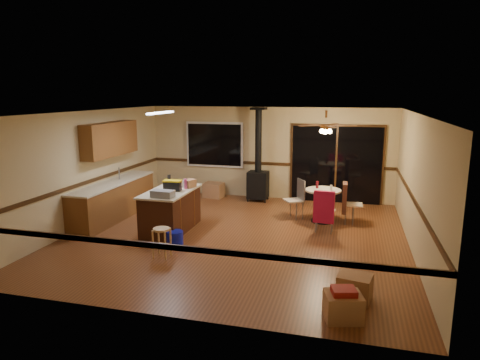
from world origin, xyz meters
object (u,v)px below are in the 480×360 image
(bar_stool, at_px, (162,243))
(box_corner_a, at_px, (343,307))
(kitchen_island, at_px, (171,210))
(toolbox_grey, at_px, (163,194))
(chair_right, at_px, (346,198))
(blue_bucket, at_px, (175,238))
(toolbox_black, at_px, (172,186))
(box_corner_b, at_px, (355,287))
(wood_stove, at_px, (258,175))
(chair_left, at_px, (298,194))
(dining_table, at_px, (323,200))
(chair_near, at_px, (324,207))
(box_under_window, at_px, (214,190))

(bar_stool, bearing_deg, box_corner_a, -23.59)
(kitchen_island, relative_size, box_corner_a, 3.49)
(toolbox_grey, relative_size, chair_right, 0.65)
(blue_bucket, bearing_deg, toolbox_black, 114.72)
(kitchen_island, height_order, box_corner_b, kitchen_island)
(wood_stove, height_order, box_corner_a, wood_stove)
(blue_bucket, height_order, box_corner_b, box_corner_b)
(kitchen_island, height_order, chair_left, chair_left)
(dining_table, bearing_deg, blue_bucket, -139.64)
(toolbox_black, height_order, chair_right, toolbox_black)
(chair_near, bearing_deg, toolbox_black, -169.23)
(box_corner_a, bearing_deg, blue_bucket, 147.69)
(box_under_window, height_order, box_corner_a, box_under_window)
(chair_near, bearing_deg, box_corner_a, -81.95)
(dining_table, bearing_deg, box_corner_a, -82.47)
(chair_left, height_order, box_under_window, chair_left)
(blue_bucket, height_order, chair_near, chair_near)
(kitchen_island, relative_size, wood_stove, 0.67)
(kitchen_island, height_order, blue_bucket, kitchen_island)
(chair_near, distance_m, box_under_window, 4.17)
(bar_stool, relative_size, blue_bucket, 1.67)
(blue_bucket, bearing_deg, wood_stove, 77.77)
(toolbox_black, xyz_separation_m, blue_bucket, (0.39, -0.84, -0.86))
(toolbox_grey, relative_size, blue_bucket, 1.37)
(toolbox_grey, relative_size, box_under_window, 0.85)
(chair_left, bearing_deg, wood_stove, 132.28)
(chair_near, bearing_deg, bar_stool, -142.84)
(dining_table, xyz_separation_m, chair_right, (0.52, 0.05, 0.07))
(toolbox_grey, bearing_deg, dining_table, 34.00)
(chair_left, relative_size, chair_near, 0.79)
(wood_stove, bearing_deg, dining_table, -39.64)
(bar_stool, xyz_separation_m, box_under_window, (-0.51, 4.63, -0.06))
(blue_bucket, bearing_deg, box_corner_b, -23.09)
(toolbox_black, height_order, blue_bucket, toolbox_black)
(blue_bucket, xyz_separation_m, chair_near, (2.83, 1.45, 0.46))
(kitchen_island, xyz_separation_m, box_corner_a, (3.79, -2.97, -0.27))
(box_corner_b, bearing_deg, dining_table, 100.95)
(box_corner_a, bearing_deg, wood_stove, 112.46)
(toolbox_grey, xyz_separation_m, box_corner_b, (3.83, -1.73, -0.78))
(toolbox_grey, height_order, dining_table, toolbox_grey)
(toolbox_grey, bearing_deg, wood_stove, 71.95)
(kitchen_island, bearing_deg, box_corner_a, -38.08)
(toolbox_black, height_order, chair_near, toolbox_black)
(toolbox_grey, height_order, bar_stool, toolbox_grey)
(dining_table, distance_m, box_corner_a, 4.50)
(toolbox_black, bearing_deg, chair_right, 22.88)
(wood_stove, distance_m, box_corner_a, 6.53)
(toolbox_grey, distance_m, dining_table, 3.76)
(toolbox_grey, relative_size, bar_stool, 0.82)
(bar_stool, bearing_deg, kitchen_island, 107.67)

